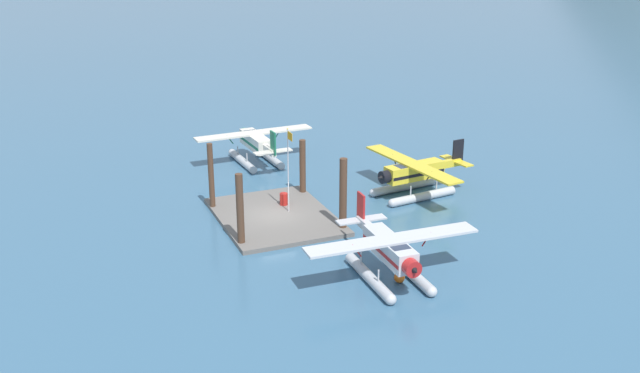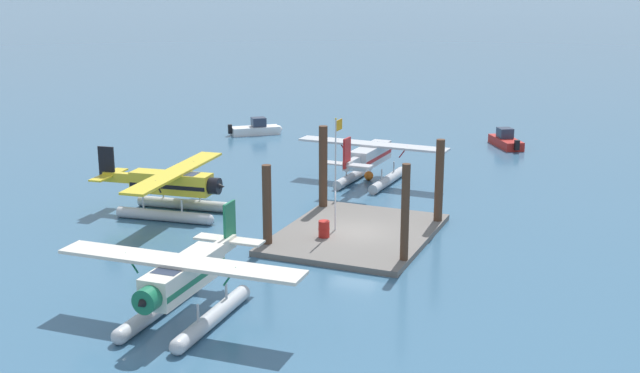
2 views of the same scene
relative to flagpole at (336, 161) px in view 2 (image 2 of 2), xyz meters
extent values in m
plane|color=#38607F|center=(0.11, -1.13, -4.09)|extent=(1200.00, 1200.00, 0.00)
cube|color=#66605B|center=(0.11, -1.13, -3.94)|extent=(10.00, 7.69, 0.30)
cylinder|color=#4C3323|center=(-3.15, -4.75, -1.57)|extent=(0.40, 0.40, 5.03)
cylinder|color=#4C3323|center=(3.71, -4.64, -1.63)|extent=(0.47, 0.47, 4.91)
cylinder|color=#4C3323|center=(-3.49, 2.38, -1.89)|extent=(0.47, 0.47, 4.40)
cylinder|color=#4C3323|center=(3.92, 2.38, -1.53)|extent=(0.51, 0.51, 5.12)
cylinder|color=silver|center=(-0.12, 0.00, -0.79)|extent=(0.08, 0.08, 5.99)
cube|color=orange|center=(0.33, 0.00, 1.86)|extent=(0.90, 0.03, 0.56)
sphere|color=gold|center=(-0.12, 0.00, 2.26)|extent=(0.10, 0.10, 0.10)
cylinder|color=#AD1E19|center=(-1.45, 0.10, -3.35)|extent=(0.58, 0.58, 0.88)
torus|color=#AD1E19|center=(-1.45, 0.10, -3.35)|extent=(0.62, 0.62, 0.04)
sphere|color=orange|center=(11.97, 2.32, -3.77)|extent=(0.64, 0.64, 0.64)
cylinder|color=#B7BABF|center=(-12.54, 0.30, -3.77)|extent=(5.62, 0.90, 0.64)
sphere|color=#B7BABF|center=(-15.34, 0.17, -3.77)|extent=(0.64, 0.64, 0.64)
cylinder|color=#B7BABF|center=(-12.66, 2.80, -3.77)|extent=(5.62, 0.90, 0.64)
sphere|color=#B7BABF|center=(-15.46, 2.67, -3.77)|extent=(0.64, 0.64, 0.64)
cylinder|color=#B7BABF|center=(-13.74, 0.25, -3.10)|extent=(0.10, 0.10, 0.70)
cylinder|color=#B7BABF|center=(-11.35, 0.36, -3.10)|extent=(0.10, 0.10, 0.70)
cylinder|color=#B7BABF|center=(-13.86, 2.74, -3.10)|extent=(0.10, 0.10, 0.70)
cylinder|color=#B7BABF|center=(-11.46, 2.86, -3.10)|extent=(0.10, 0.10, 0.70)
cube|color=silver|center=(-12.60, 1.55, -2.15)|extent=(4.85, 1.46, 1.20)
cube|color=#196B47|center=(-12.60, 1.55, -2.25)|extent=(4.76, 1.48, 0.24)
cube|color=#283347|center=(-13.68, 1.50, -1.82)|extent=(1.15, 1.10, 0.56)
cube|color=silver|center=(-12.90, 1.54, -1.48)|extent=(1.88, 10.45, 0.14)
cylinder|color=#196B47|center=(-12.80, -0.66, -1.81)|extent=(0.11, 0.62, 0.84)
cylinder|color=#196B47|center=(-13.00, 3.74, -1.81)|extent=(0.11, 0.62, 0.84)
cylinder|color=#196B47|center=(-15.30, 1.43, -2.15)|extent=(0.64, 0.99, 0.96)
cone|color=black|center=(-15.75, 1.41, -2.15)|extent=(0.37, 0.38, 0.36)
cube|color=silver|center=(-9.36, 1.70, -2.05)|extent=(2.22, 0.54, 0.56)
cube|color=#196B47|center=(-8.46, 1.74, -1.20)|extent=(1.00, 0.17, 1.90)
cube|color=silver|center=(-8.56, 1.74, -1.95)|extent=(0.95, 3.23, 0.10)
cylinder|color=#B7BABF|center=(11.35, 3.23, -3.77)|extent=(5.62, 0.82, 0.64)
sphere|color=#B7BABF|center=(14.15, 3.14, -3.77)|extent=(0.64, 0.64, 0.64)
cylinder|color=#B7BABF|center=(11.27, 0.73, -3.77)|extent=(5.62, 0.82, 0.64)
sphere|color=#B7BABF|center=(14.07, 0.64, -3.77)|extent=(0.64, 0.64, 0.64)
cylinder|color=#B7BABF|center=(12.55, 3.19, -3.10)|extent=(0.10, 0.10, 0.70)
cylinder|color=#B7BABF|center=(10.15, 3.27, -3.10)|extent=(0.10, 0.10, 0.70)
cylinder|color=#B7BABF|center=(12.47, 0.69, -3.10)|extent=(0.10, 0.10, 0.70)
cylinder|color=#B7BABF|center=(10.07, 0.77, -3.10)|extent=(0.10, 0.10, 0.70)
cube|color=silver|center=(11.31, 1.98, -2.15)|extent=(4.84, 1.40, 1.20)
cube|color=#B21E1E|center=(11.31, 1.98, -2.25)|extent=(4.74, 1.41, 0.24)
cube|color=#283347|center=(12.39, 1.95, -1.82)|extent=(1.13, 1.09, 0.56)
cube|color=silver|center=(11.61, 1.97, -1.48)|extent=(1.74, 10.44, 0.14)
cylinder|color=#B21E1E|center=(11.68, 4.17, -1.81)|extent=(0.10, 0.62, 0.84)
cylinder|color=#B21E1E|center=(11.54, -0.23, -1.81)|extent=(0.10, 0.62, 0.84)
cylinder|color=#B21E1E|center=(14.01, 1.90, -2.15)|extent=(0.63, 0.98, 0.96)
cone|color=black|center=(14.46, 1.88, -2.15)|extent=(0.36, 0.37, 0.36)
cube|color=silver|center=(8.06, 2.09, -2.05)|extent=(2.21, 0.51, 0.56)
cube|color=#B21E1E|center=(7.17, 2.12, -1.20)|extent=(1.00, 0.15, 1.90)
cube|color=silver|center=(7.27, 2.11, -1.95)|extent=(0.90, 3.22, 0.10)
cylinder|color=#B7BABF|center=(1.00, 10.32, -3.77)|extent=(1.30, 5.64, 0.64)
sphere|color=#B7BABF|center=(1.34, 7.54, -3.77)|extent=(0.64, 0.64, 0.64)
cylinder|color=#B7BABF|center=(-1.48, 10.02, -3.77)|extent=(1.30, 5.64, 0.64)
sphere|color=#B7BABF|center=(-1.15, 7.24, -3.77)|extent=(0.64, 0.64, 0.64)
cylinder|color=#B7BABF|center=(1.15, 9.13, -3.10)|extent=(0.10, 0.10, 0.70)
cylinder|color=#B7BABF|center=(0.86, 11.51, -3.10)|extent=(0.10, 0.10, 0.70)
cylinder|color=#B7BABF|center=(-1.34, 8.83, -3.10)|extent=(0.10, 0.10, 0.70)
cylinder|color=#B7BABF|center=(-1.62, 11.21, -3.10)|extent=(0.10, 0.10, 0.70)
cube|color=yellow|center=(-0.24, 10.17, -2.15)|extent=(1.80, 4.91, 1.20)
cube|color=black|center=(-0.24, 10.17, -2.25)|extent=(1.81, 4.82, 0.24)
cube|color=#283347|center=(-0.11, 9.10, -1.82)|extent=(1.18, 1.22, 0.56)
cube|color=yellow|center=(-0.20, 9.87, -1.48)|extent=(10.49, 2.63, 0.14)
cylinder|color=black|center=(1.98, 10.13, -1.81)|extent=(0.63, 0.15, 0.84)
cylinder|color=black|center=(-2.39, 9.61, -1.81)|extent=(0.63, 0.15, 0.84)
cylinder|color=black|center=(0.08, 7.49, -2.15)|extent=(1.02, 0.71, 0.96)
cone|color=black|center=(0.14, 7.04, -2.15)|extent=(0.40, 0.39, 0.36)
cube|color=yellow|center=(-0.63, 13.40, -2.05)|extent=(0.70, 2.24, 0.56)
cube|color=black|center=(-0.73, 14.29, -1.20)|extent=(0.24, 1.01, 1.90)
cube|color=yellow|center=(-0.72, 14.19, -1.95)|extent=(3.27, 1.18, 0.10)
cube|color=#B2231E|center=(26.95, -4.38, -3.74)|extent=(4.36, 3.48, 0.70)
sphere|color=#B2231E|center=(28.74, -3.28, -3.74)|extent=(0.70, 0.70, 0.70)
cube|color=#283347|center=(27.20, -4.23, -2.99)|extent=(1.60, 1.57, 0.80)
cube|color=black|center=(25.01, -5.58, -3.49)|extent=(0.46, 0.47, 0.80)
cube|color=silver|center=(23.74, 17.08, -3.74)|extent=(3.85, 4.18, 0.70)
sphere|color=silver|center=(25.09, 15.48, -3.74)|extent=(0.70, 0.70, 0.70)
cube|color=#283347|center=(23.93, 16.86, -2.99)|extent=(1.61, 1.63, 0.80)
cube|color=black|center=(22.27, 18.83, -3.49)|extent=(0.48, 0.48, 0.80)
camera|label=1|loc=(44.02, -15.93, 15.00)|focal=39.92mm
camera|label=2|loc=(-37.69, -14.83, 9.24)|focal=44.31mm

